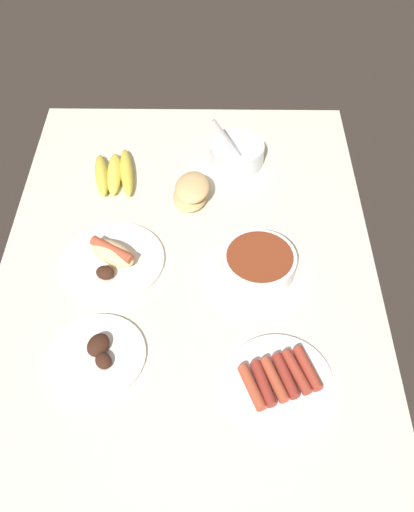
{
  "coord_description": "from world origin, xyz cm",
  "views": [
    {
      "loc": [
        87.33,
        5.58,
        105.38
      ],
      "look_at": [
        1.8,
        4.67,
        3.0
      ],
      "focal_mm": 39.7,
      "sensor_mm": 36.0,
      "label": 1
    }
  ],
  "objects_px": {
    "bowl_chili": "(259,262)",
    "plate_sausages": "(280,380)",
    "bowl_coleslaw": "(237,152)",
    "bread_stack": "(192,192)",
    "banana_bunch": "(115,174)",
    "plate_hotdog_assembled": "(113,258)",
    "plate_grilled_meat": "(98,354)"
  },
  "relations": [
    {
      "from": "plate_sausages",
      "to": "bowl_coleslaw",
      "type": "relative_size",
      "value": 1.43
    },
    {
      "from": "banana_bunch",
      "to": "bread_stack",
      "type": "bearing_deg",
      "value": 67.49
    },
    {
      "from": "plate_sausages",
      "to": "banana_bunch",
      "type": "xyz_separation_m",
      "value": [
        -0.61,
        -0.41,
        0.01
      ]
    },
    {
      "from": "plate_hotdog_assembled",
      "to": "banana_bunch",
      "type": "distance_m",
      "value": 0.3
    },
    {
      "from": "bowl_coleslaw",
      "to": "bread_stack",
      "type": "bearing_deg",
      "value": -36.41
    },
    {
      "from": "bowl_chili",
      "to": "plate_sausages",
      "type": "bearing_deg",
      "value": 5.38
    },
    {
      "from": "plate_hotdog_assembled",
      "to": "banana_bunch",
      "type": "relative_size",
      "value": 1.26
    },
    {
      "from": "bread_stack",
      "to": "banana_bunch",
      "type": "relative_size",
      "value": 0.68
    },
    {
      "from": "plate_hotdog_assembled",
      "to": "bowl_coleslaw",
      "type": "xyz_separation_m",
      "value": [
        -0.37,
        0.3,
        0.02
      ]
    },
    {
      "from": "plate_hotdog_assembled",
      "to": "bread_stack",
      "type": "bearing_deg",
      "value": 138.81
    },
    {
      "from": "plate_grilled_meat",
      "to": "plate_sausages",
      "type": "relative_size",
      "value": 0.93
    },
    {
      "from": "banana_bunch",
      "to": "bowl_coleslaw",
      "type": "height_order",
      "value": "bowl_coleslaw"
    },
    {
      "from": "banana_bunch",
      "to": "bowl_coleslaw",
      "type": "bearing_deg",
      "value": 102.6
    },
    {
      "from": "plate_grilled_meat",
      "to": "plate_hotdog_assembled",
      "type": "distance_m",
      "value": 0.26
    },
    {
      "from": "bowl_chili",
      "to": "banana_bunch",
      "type": "height_order",
      "value": "bowl_chili"
    },
    {
      "from": "banana_bunch",
      "to": "plate_hotdog_assembled",
      "type": "bearing_deg",
      "value": 5.78
    },
    {
      "from": "plate_grilled_meat",
      "to": "plate_sausages",
      "type": "xyz_separation_m",
      "value": [
        0.06,
        0.38,
        0.0
      ]
    },
    {
      "from": "plate_grilled_meat",
      "to": "plate_hotdog_assembled",
      "type": "xyz_separation_m",
      "value": [
        -0.26,
        0.0,
        0.01
      ]
    },
    {
      "from": "plate_hotdog_assembled",
      "to": "plate_grilled_meat",
      "type": "bearing_deg",
      "value": -0.49
    },
    {
      "from": "bowl_chili",
      "to": "plate_grilled_meat",
      "type": "relative_size",
      "value": 0.85
    },
    {
      "from": "plate_grilled_meat",
      "to": "plate_sausages",
      "type": "bearing_deg",
      "value": 81.43
    },
    {
      "from": "bread_stack",
      "to": "bowl_coleslaw",
      "type": "xyz_separation_m",
      "value": [
        -0.16,
        0.12,
        -0.0
      ]
    },
    {
      "from": "bread_stack",
      "to": "plate_sausages",
      "type": "bearing_deg",
      "value": 20.15
    },
    {
      "from": "plate_sausages",
      "to": "bowl_coleslaw",
      "type": "xyz_separation_m",
      "value": [
        -0.69,
        -0.07,
        0.02
      ]
    },
    {
      "from": "plate_grilled_meat",
      "to": "bowl_coleslaw",
      "type": "relative_size",
      "value": 1.33
    },
    {
      "from": "plate_grilled_meat",
      "to": "bowl_coleslaw",
      "type": "xyz_separation_m",
      "value": [
        -0.63,
        0.31,
        0.02
      ]
    },
    {
      "from": "plate_grilled_meat",
      "to": "banana_bunch",
      "type": "xyz_separation_m",
      "value": [
        -0.55,
        -0.03,
        0.01
      ]
    },
    {
      "from": "plate_hotdog_assembled",
      "to": "plate_sausages",
      "type": "bearing_deg",
      "value": 50.06
    },
    {
      "from": "bowl_chili",
      "to": "plate_sausages",
      "type": "height_order",
      "value": "bowl_chili"
    },
    {
      "from": "bowl_chili",
      "to": "plate_hotdog_assembled",
      "type": "relative_size",
      "value": 0.72
    },
    {
      "from": "banana_bunch",
      "to": "bowl_coleslaw",
      "type": "xyz_separation_m",
      "value": [
        -0.07,
        0.33,
        0.02
      ]
    },
    {
      "from": "plate_grilled_meat",
      "to": "bowl_coleslaw",
      "type": "distance_m",
      "value": 0.7
    }
  ]
}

